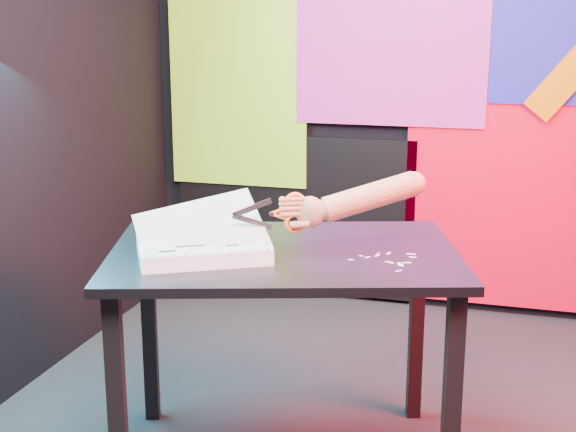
% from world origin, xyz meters
% --- Properties ---
extents(room, '(3.01, 3.01, 2.71)m').
position_xyz_m(room, '(0.00, 0.00, 1.35)').
color(room, '#242425').
rests_on(room, ground).
extents(backdrop, '(2.88, 0.05, 2.08)m').
position_xyz_m(backdrop, '(0.06, 1.46, 0.96)').
color(backdrop, red).
rests_on(backdrop, ground).
extents(work_table, '(1.28, 1.03, 0.75)m').
position_xyz_m(work_table, '(-0.32, -0.17, 0.65)').
color(work_table, black).
rests_on(work_table, ground).
extents(printout_stack, '(0.49, 0.45, 0.21)m').
position_xyz_m(printout_stack, '(-0.54, -0.31, 0.78)').
color(printout_stack, white).
rests_on(printout_stack, work_table).
extents(scissors, '(0.21, 0.11, 0.13)m').
position_xyz_m(scissors, '(-0.29, -0.18, 0.88)').
color(scissors, silver).
rests_on(scissors, printout_stack).
extents(hand_forearm, '(0.43, 0.25, 0.17)m').
position_xyz_m(hand_forearm, '(-0.09, -0.08, 0.91)').
color(hand_forearm, '#B76353').
rests_on(hand_forearm, work_table).
extents(paper_clippings, '(0.20, 0.20, 0.00)m').
position_xyz_m(paper_clippings, '(0.03, -0.17, 0.75)').
color(paper_clippings, beige).
rests_on(paper_clippings, work_table).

